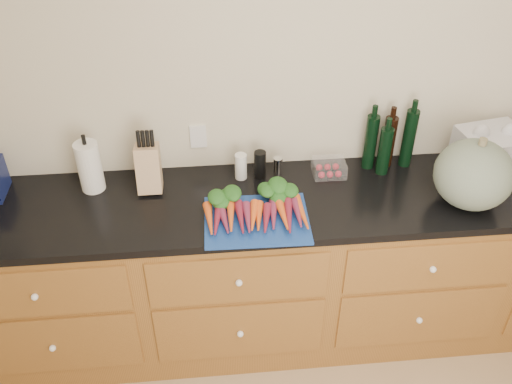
{
  "coord_description": "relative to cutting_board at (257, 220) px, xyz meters",
  "views": [
    {
      "loc": [
        -0.54,
        -0.81,
        2.61
      ],
      "look_at": [
        -0.35,
        1.2,
        1.06
      ],
      "focal_mm": 40.0,
      "sensor_mm": 36.0,
      "label": 1
    }
  ],
  "objects": [
    {
      "name": "paper_towel",
      "position": [
        -0.76,
        0.32,
        0.12
      ],
      "size": [
        0.11,
        0.11,
        0.25
      ],
      "primitive_type": "cylinder",
      "color": "white",
      "rests_on": "countertop"
    },
    {
      "name": "canister_chrome",
      "position": [
        0.14,
        0.34,
        0.05
      ],
      "size": [
        0.05,
        0.05,
        0.1
      ],
      "primitive_type": "cylinder",
      "color": "silver",
      "rests_on": "countertop"
    },
    {
      "name": "knife_block",
      "position": [
        -0.49,
        0.3,
        0.11
      ],
      "size": [
        0.11,
        0.11,
        0.23
      ],
      "primitive_type": "cube",
      "color": "tan",
      "rests_on": "countertop"
    },
    {
      "name": "grinder_salt",
      "position": [
        -0.05,
        0.34,
        0.06
      ],
      "size": [
        0.06,
        0.06,
        0.13
      ],
      "primitive_type": "cylinder",
      "color": "white",
      "rests_on": "countertop"
    },
    {
      "name": "tomato_box",
      "position": [
        0.39,
        0.33,
        0.03
      ],
      "size": [
        0.16,
        0.13,
        0.07
      ],
      "primitive_type": "cube",
      "color": "white",
      "rests_on": "countertop"
    },
    {
      "name": "carrots",
      "position": [
        -0.0,
        0.04,
        0.03
      ],
      "size": [
        0.46,
        0.32,
        0.06
      ],
      "color": "orange",
      "rests_on": "cutting_board"
    },
    {
      "name": "grinder_pepper",
      "position": [
        0.05,
        0.34,
        0.07
      ],
      "size": [
        0.06,
        0.06,
        0.14
      ],
      "primitive_type": "cylinder",
      "color": "black",
      "rests_on": "countertop"
    },
    {
      "name": "cabinets",
      "position": [
        0.35,
        0.16,
        -0.5
      ],
      "size": [
        3.6,
        0.64,
        0.9
      ],
      "color": "brown",
      "rests_on": "ground"
    },
    {
      "name": "squash",
      "position": [
        0.99,
        0.04,
        0.15
      ],
      "size": [
        0.36,
        0.36,
        0.32
      ],
      "primitive_type": "ellipsoid",
      "color": "#556555",
      "rests_on": "countertop"
    },
    {
      "name": "countertop",
      "position": [
        0.35,
        0.16,
        -0.03
      ],
      "size": [
        3.64,
        0.62,
        0.04
      ],
      "primitive_type": "cube",
      "color": "black",
      "rests_on": "cabinets"
    },
    {
      "name": "bottles",
      "position": [
        0.69,
        0.37,
        0.13
      ],
      "size": [
        0.26,
        0.13,
        0.31
      ],
      "color": "black",
      "rests_on": "countertop"
    },
    {
      "name": "wall_back",
      "position": [
        0.35,
        0.48,
        0.35
      ],
      "size": [
        4.1,
        0.05,
        2.6
      ],
      "primitive_type": "cube",
      "color": "beige",
      "rests_on": "ground"
    },
    {
      "name": "cutting_board",
      "position": [
        0.0,
        0.0,
        0.0
      ],
      "size": [
        0.48,
        0.36,
        0.01
      ],
      "primitive_type": "cube",
      "rotation": [
        0.0,
        0.0,
        -0.02
      ],
      "color": "navy",
      "rests_on": "countertop"
    },
    {
      "name": "grocery_bag",
      "position": [
        1.18,
        0.28,
        0.11
      ],
      "size": [
        0.35,
        0.3,
        0.22
      ],
      "primitive_type": null,
      "rotation": [
        0.0,
        0.0,
        0.18
      ],
      "color": "silver",
      "rests_on": "countertop"
    }
  ]
}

